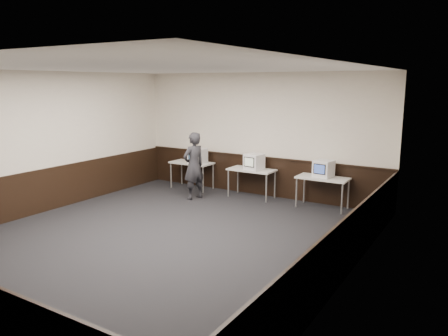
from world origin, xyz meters
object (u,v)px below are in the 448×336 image
object	(u,v)px
desk_left	(192,165)
emac_right	(324,169)
desk_right	(323,180)
emac_center	(254,162)
person	(194,166)
emac_left	(198,156)
desk_center	(252,172)

from	to	relation	value
desk_left	emac_right	xyz separation A→B (m)	(3.80, 0.02, 0.27)
desk_right	emac_center	distance (m)	1.83
desk_left	person	xyz separation A→B (m)	(0.71, -0.90, 0.18)
emac_left	person	xyz separation A→B (m)	(0.47, -0.85, -0.10)
desk_left	person	size ratio (longest dim) A/B	0.70
desk_center	emac_right	xyz separation A→B (m)	(1.90, 0.02, 0.27)
emac_center	desk_center	bearing A→B (deg)	162.71
emac_right	person	world-z (taller)	person
emac_center	emac_right	distance (m)	1.81
emac_left	person	world-z (taller)	person
desk_left	emac_right	bearing A→B (deg)	0.37
desk_right	emac_center	world-z (taller)	emac_center
desk_center	desk_right	distance (m)	1.90
desk_right	emac_left	xyz separation A→B (m)	(-3.56, -0.05, 0.28)
emac_center	person	bearing A→B (deg)	-138.55
desk_left	emac_center	bearing A→B (deg)	-1.18
desk_left	desk_right	bearing A→B (deg)	0.00
desk_center	emac_left	size ratio (longest dim) A/B	2.59
emac_right	emac_left	bearing A→B (deg)	-171.39
emac_left	emac_center	bearing A→B (deg)	-1.47
emac_center	emac_right	xyz separation A→B (m)	(1.81, 0.07, -0.00)
desk_center	person	xyz separation A→B (m)	(-1.19, -0.90, 0.18)
person	emac_center	bearing A→B (deg)	140.75
emac_right	person	size ratio (longest dim) A/B	0.28
emac_right	desk_right	bearing A→B (deg)	-77.47
desk_left	emac_right	distance (m)	3.81
emac_center	desk_left	bearing A→B (deg)	-173.68
desk_right	desk_left	bearing A→B (deg)	180.00
emac_left	emac_center	distance (m)	1.75
emac_left	person	bearing A→B (deg)	-62.67
desk_left	desk_center	world-z (taller)	same
desk_center	emac_left	bearing A→B (deg)	-178.15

